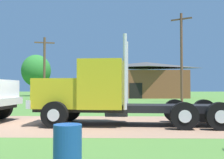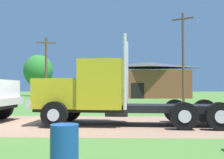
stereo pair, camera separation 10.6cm
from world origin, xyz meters
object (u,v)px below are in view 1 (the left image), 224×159
steel_barrel (68,147)px  shed_building (146,81)px  utility_pole_near (44,67)px  truck_foreground_white (103,95)px  utility_pole_far (182,55)px

steel_barrel → shed_building: size_ratio=0.07×
shed_building → utility_pole_near: 16.46m
shed_building → utility_pole_near: utility_pole_near is taller
steel_barrel → truck_foreground_white: bearing=87.3°
utility_pole_far → truck_foreground_white: bearing=-113.1°
steel_barrel → shed_building: shed_building is taller
utility_pole_near → utility_pole_far: 14.89m
utility_pole_far → shed_building: bearing=100.6°
steel_barrel → utility_pole_far: (7.37, 22.69, 4.44)m
truck_foreground_white → steel_barrel: truck_foreground_white is taller
truck_foreground_white → shed_building: (4.69, 29.34, 1.36)m
steel_barrel → utility_pole_near: utility_pole_near is taller
shed_building → utility_pole_far: size_ratio=1.38×
truck_foreground_white → utility_pole_far: bearing=66.9°
shed_building → utility_pole_near: bearing=-138.8°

